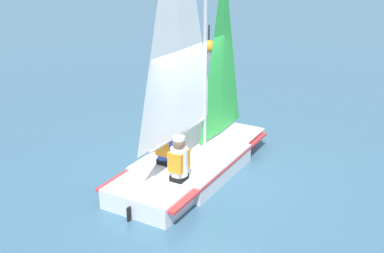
% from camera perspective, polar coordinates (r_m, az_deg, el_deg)
% --- Properties ---
extents(ground_plane, '(260.00, 260.00, 0.00)m').
position_cam_1_polar(ground_plane, '(9.48, 0.00, -5.42)').
color(ground_plane, '#38607A').
extents(sailboat_main, '(4.10, 1.99, 5.48)m').
position_cam_1_polar(sailboat_main, '(9.15, -0.01, -0.98)').
color(sailboat_main, silver).
rests_on(sailboat_main, ground_plane).
extents(sailor_helm, '(0.37, 0.33, 1.16)m').
position_cam_1_polar(sailor_helm, '(8.93, -3.18, -2.71)').
color(sailor_helm, black).
rests_on(sailor_helm, ground_plane).
extents(sailor_crew, '(0.37, 0.33, 1.16)m').
position_cam_1_polar(sailor_crew, '(8.29, -1.54, -4.64)').
color(sailor_crew, black).
rests_on(sailor_crew, ground_plane).
extents(buoy_marker, '(0.53, 0.53, 1.15)m').
position_cam_1_polar(buoy_marker, '(20.20, 2.00, 9.49)').
color(buoy_marker, orange).
rests_on(buoy_marker, ground_plane).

